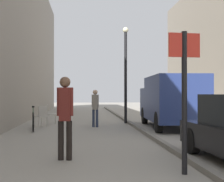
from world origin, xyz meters
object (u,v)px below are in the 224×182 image
at_px(delivery_van, 171,100).
at_px(bicycle_leaning, 33,121).
at_px(lamp_post, 126,68).
at_px(pedestrian_mid_block, 63,100).
at_px(cafe_chair_by_doorway, 50,113).
at_px(street_sign_post, 184,89).
at_px(pedestrian_main_foreground, 65,112).
at_px(cafe_chair_near_window, 42,115).
at_px(pedestrian_far_crossing, 95,106).

distance_m(delivery_van, bicycle_leaning, 5.81).
relative_size(lamp_post, bicycle_leaning, 2.71).
distance_m(pedestrian_mid_block, cafe_chair_by_doorway, 7.83).
relative_size(pedestrian_mid_block, bicycle_leaning, 0.96).
bearing_deg(street_sign_post, lamp_post, -97.03).
height_order(pedestrian_main_foreground, bicycle_leaning, pedestrian_main_foreground).
bearing_deg(cafe_chair_near_window, pedestrian_mid_block, 48.79).
height_order(lamp_post, cafe_chair_by_doorway, lamp_post).
height_order(street_sign_post, cafe_chair_by_doorway, street_sign_post).
bearing_deg(lamp_post, pedestrian_main_foreground, -106.05).
relative_size(bicycle_leaning, cafe_chair_near_window, 1.87).
bearing_deg(pedestrian_main_foreground, cafe_chair_near_window, 108.56).
relative_size(lamp_post, cafe_chair_near_window, 5.06).
distance_m(bicycle_leaning, cafe_chair_near_window, 1.26).
bearing_deg(bicycle_leaning, street_sign_post, -71.23).
bearing_deg(bicycle_leaning, cafe_chair_by_doorway, 73.39).
height_order(pedestrian_far_crossing, cafe_chair_by_doorway, pedestrian_far_crossing).
bearing_deg(cafe_chair_by_doorway, pedestrian_main_foreground, 1.75).
bearing_deg(pedestrian_mid_block, bicycle_leaning, -101.27).
bearing_deg(cafe_chair_by_doorway, pedestrian_far_crossing, 46.92).
xyz_separation_m(bicycle_leaning, cafe_chair_near_window, (0.17, 1.24, 0.17)).
distance_m(pedestrian_main_foreground, street_sign_post, 2.71).
height_order(pedestrian_mid_block, bicycle_leaning, pedestrian_mid_block).
bearing_deg(pedestrian_far_crossing, lamp_post, 69.11).
height_order(pedestrian_main_foreground, delivery_van, delivery_van).
relative_size(pedestrian_mid_block, cafe_chair_near_window, 1.80).
distance_m(lamp_post, cafe_chair_by_doorway, 4.29).
height_order(delivery_van, cafe_chair_by_doorway, delivery_van).
bearing_deg(delivery_van, lamp_post, 128.39).
bearing_deg(lamp_post, delivery_van, -54.31).
relative_size(pedestrian_main_foreground, delivery_van, 0.35).
height_order(pedestrian_mid_block, pedestrian_far_crossing, pedestrian_mid_block).
bearing_deg(pedestrian_far_crossing, cafe_chair_by_doorway, 164.72).
bearing_deg(street_sign_post, delivery_van, -109.27).
xyz_separation_m(delivery_van, lamp_post, (-1.66, 2.30, 1.54)).
xyz_separation_m(pedestrian_main_foreground, pedestrian_mid_block, (-1.01, 16.41, -0.09)).
bearing_deg(pedestrian_main_foreground, cafe_chair_by_doorway, 105.42).
relative_size(pedestrian_main_foreground, lamp_post, 0.39).
distance_m(street_sign_post, cafe_chair_by_doorway, 10.67).
height_order(delivery_van, street_sign_post, street_sign_post).
height_order(street_sign_post, bicycle_leaning, street_sign_post).
xyz_separation_m(pedestrian_mid_block, cafe_chair_by_doorway, (-0.19, -7.82, -0.43)).
xyz_separation_m(pedestrian_main_foreground, bicycle_leaning, (-1.58, 5.93, -0.68)).
height_order(cafe_chair_near_window, cafe_chair_by_doorway, same).
bearing_deg(pedestrian_main_foreground, lamp_post, 81.44).
relative_size(street_sign_post, bicycle_leaning, 1.48).
bearing_deg(cafe_chair_near_window, street_sign_post, -105.93).
distance_m(pedestrian_far_crossing, delivery_van, 3.29).
xyz_separation_m(lamp_post, bicycle_leaning, (-4.08, -2.77, -2.34)).
height_order(pedestrian_main_foreground, cafe_chair_near_window, pedestrian_main_foreground).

